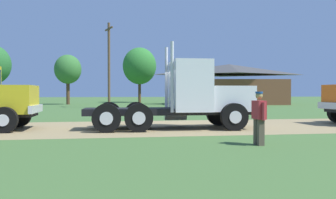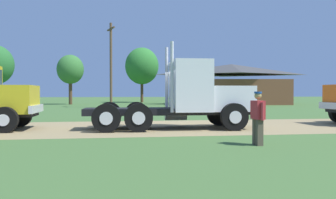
% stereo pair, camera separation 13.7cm
% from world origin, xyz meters
% --- Properties ---
extents(ground_plane, '(200.00, 200.00, 0.00)m').
position_xyz_m(ground_plane, '(0.00, 0.00, 0.00)').
color(ground_plane, '#426631').
extents(dirt_track, '(120.00, 6.75, 0.01)m').
position_xyz_m(dirt_track, '(0.00, 0.00, 0.00)').
color(dirt_track, '#958056').
rests_on(dirt_track, ground_plane).
extents(truck_foreground_white, '(7.34, 2.78, 3.64)m').
position_xyz_m(truck_foreground_white, '(0.08, -0.69, 1.35)').
color(truck_foreground_white, black).
rests_on(truck_foreground_white, ground_plane).
extents(visitor_walking_mid, '(0.28, 0.68, 1.60)m').
position_xyz_m(visitor_walking_mid, '(1.06, -5.62, 0.87)').
color(visitor_walking_mid, '#B22D33').
rests_on(visitor_walking_mid, ground_plane).
extents(shed_building, '(15.22, 9.33, 5.30)m').
position_xyz_m(shed_building, '(11.67, 28.22, 2.57)').
color(shed_building, brown).
rests_on(shed_building, ground_plane).
extents(utility_pole_near, '(0.84, 2.13, 8.60)m').
position_xyz_m(utility_pole_near, '(-3.87, 19.77, 4.56)').
color(utility_pole_near, brown).
rests_on(utility_pole_near, ground_plane).
extents(tree_mid, '(3.43, 3.43, 6.44)m').
position_xyz_m(tree_mid, '(-9.34, 30.30, 4.52)').
color(tree_mid, '#513823').
rests_on(tree_mid, ground_plane).
extents(tree_right, '(5.16, 5.16, 8.49)m').
position_xyz_m(tree_right, '(0.41, 37.52, 5.63)').
color(tree_right, '#513823').
rests_on(tree_right, ground_plane).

